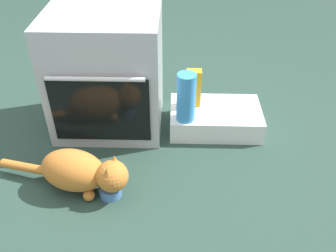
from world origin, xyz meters
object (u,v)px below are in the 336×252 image
oven (107,73)px  cat (80,171)px  water_bottle (186,98)px  pantry_cabinet (215,118)px  juice_carton (194,88)px  food_bowl (110,190)px

oven → cat: bearing=-96.1°
cat → water_bottle: water_bottle is taller
pantry_cabinet → cat: bearing=-142.7°
oven → juice_carton: (0.52, 0.01, -0.10)m
juice_carton → oven: bearing=-178.8°
oven → pantry_cabinet: (0.67, -0.04, -0.29)m
oven → cat: 0.64m
water_bottle → cat: bearing=-140.3°
cat → oven: bearing=98.1°
oven → water_bottle: 0.50m
oven → juice_carton: bearing=1.2°
oven → water_bottle: bearing=-16.9°
water_bottle → food_bowl: bearing=-128.7°
pantry_cabinet → juice_carton: (-0.14, 0.05, 0.19)m
oven → water_bottle: oven is taller
food_bowl → cat: bearing=165.8°
juice_carton → water_bottle: 0.17m
food_bowl → water_bottle: size_ratio=0.39×
cat → water_bottle: (0.54, 0.45, 0.17)m
cat → juice_carton: (0.59, 0.60, 0.14)m
juice_carton → water_bottle: (-0.05, -0.16, 0.03)m
food_bowl → cat: cat is taller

